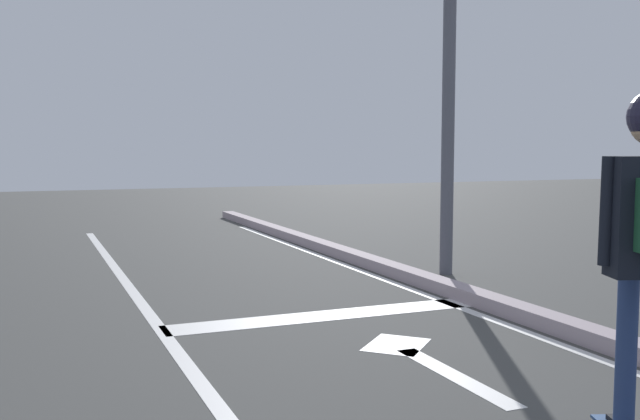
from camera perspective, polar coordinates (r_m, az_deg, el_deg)
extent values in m
cube|color=silver|center=(5.72, 23.34, -11.60)|extent=(0.12, 20.00, 0.01)
cube|color=silver|center=(6.88, 0.36, -8.38)|extent=(3.06, 0.40, 0.01)
cube|color=silver|center=(5.24, 10.62, -12.79)|extent=(0.16, 1.40, 0.01)
cube|color=silver|center=(5.94, 6.09, -10.58)|extent=(0.71, 0.71, 0.01)
cylinder|color=navy|center=(4.26, 23.15, -10.13)|extent=(0.11, 0.11, 0.86)
cylinder|color=black|center=(3.88, 21.83, -0.08)|extent=(0.07, 0.08, 0.55)
cylinder|color=#565864|center=(9.13, 10.20, 10.43)|extent=(0.16, 0.16, 4.94)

